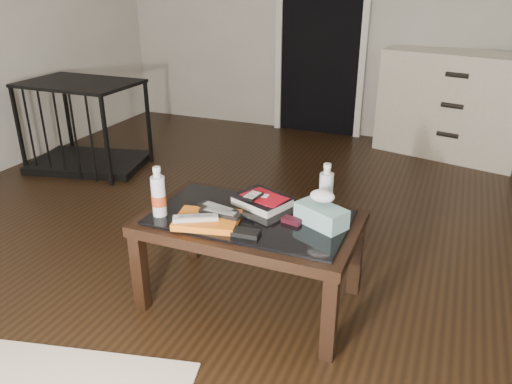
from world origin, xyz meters
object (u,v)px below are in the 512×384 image
at_px(coffee_table, 250,228).
at_px(tissue_box, 321,215).
at_px(textbook, 262,201).
at_px(water_bottle_right, 326,188).
at_px(pet_crate, 87,140).
at_px(water_bottle_left, 158,191).
at_px(dresser, 453,105).

xyz_separation_m(coffee_table, tissue_box, (0.32, 0.04, 0.11)).
bearing_deg(textbook, coffee_table, -71.17).
relative_size(coffee_table, water_bottle_right, 4.20).
distance_m(coffee_table, pet_crate, 2.35).
distance_m(pet_crate, water_bottle_left, 2.14).
height_order(water_bottle_left, tissue_box, water_bottle_left).
bearing_deg(pet_crate, dresser, 15.02).
bearing_deg(dresser, pet_crate, -137.47).
bearing_deg(pet_crate, water_bottle_left, -53.70).
xyz_separation_m(dresser, water_bottle_left, (-1.18, -2.85, 0.13)).
relative_size(textbook, water_bottle_right, 1.05).
xyz_separation_m(dresser, tissue_box, (-0.45, -2.66, 0.06)).
distance_m(water_bottle_right, tissue_box, 0.16).
xyz_separation_m(pet_crate, water_bottle_left, (1.60, -1.38, 0.35)).
height_order(pet_crate, water_bottle_right, pet_crate).
bearing_deg(pet_crate, tissue_box, -40.09).
relative_size(textbook, tissue_box, 1.09).
relative_size(coffee_table, pet_crate, 0.99).
relative_size(water_bottle_left, water_bottle_right, 1.00).
distance_m(textbook, water_bottle_left, 0.50).
bearing_deg(water_bottle_left, dresser, 67.60).
relative_size(dresser, water_bottle_right, 5.41).
bearing_deg(tissue_box, pet_crate, 179.60).
height_order(textbook, tissue_box, tissue_box).
bearing_deg(dresser, water_bottle_left, -97.86).
bearing_deg(tissue_box, dresser, 107.05).
xyz_separation_m(water_bottle_left, water_bottle_right, (0.70, 0.33, 0.00)).
xyz_separation_m(water_bottle_right, tissue_box, (0.02, -0.14, -0.07)).
distance_m(dresser, water_bottle_right, 2.57).
bearing_deg(textbook, dresser, 94.49).
xyz_separation_m(coffee_table, dresser, (0.78, 2.71, 0.05)).
relative_size(pet_crate, tissue_box, 4.40).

